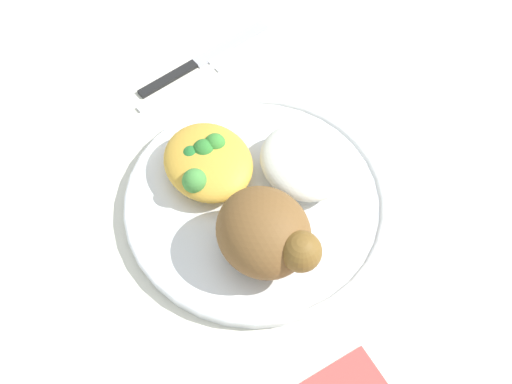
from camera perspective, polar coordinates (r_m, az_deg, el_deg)
name	(u,v)px	position (r m, az deg, el deg)	size (l,w,h in m)	color
ground_plane	(256,205)	(0.65, 0.00, -1.22)	(2.00, 2.00, 0.00)	silver
plate	(256,201)	(0.65, 0.00, -0.83)	(0.27, 0.27, 0.02)	white
roasted_chicken	(267,234)	(0.58, 0.98, -3.84)	(0.11, 0.09, 0.07)	brown
rice_pile	(302,159)	(0.65, 4.25, 3.01)	(0.10, 0.09, 0.03)	white
mac_cheese_with_broccoli	(207,161)	(0.64, -4.50, 2.83)	(0.10, 0.09, 0.04)	gold
fork	(194,77)	(0.76, -5.65, 10.45)	(0.03, 0.14, 0.01)	silver
knife	(194,63)	(0.78, -5.66, 11.65)	(0.03, 0.19, 0.01)	black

